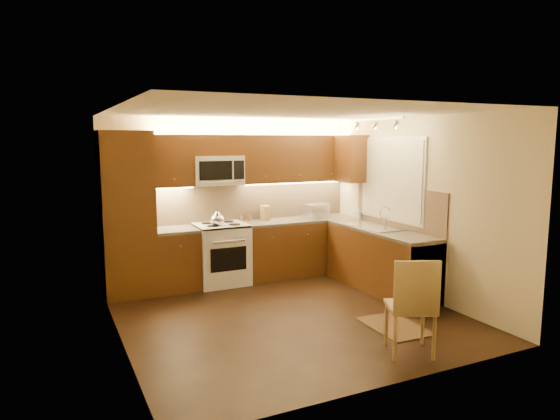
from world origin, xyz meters
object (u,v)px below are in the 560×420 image
sink (375,222)px  soap_bottle (359,213)px  toaster_oven (315,211)px  knife_block (265,213)px  microwave (217,170)px  dining_chair (410,305)px  kettle (217,218)px  stove (221,254)px

sink → soap_bottle: bearing=72.8°
toaster_oven → knife_block: size_ratio=1.64×
knife_block → soap_bottle: (1.44, -0.52, -0.03)m
toaster_oven → soap_bottle: bearing=-43.7°
microwave → knife_block: size_ratio=3.23×
microwave → soap_bottle: (2.24, -0.49, -0.73)m
knife_block → dining_chair: bearing=-89.2°
kettle → knife_block: kettle is taller
kettle → sink: bearing=-8.1°
knife_block → dining_chair: knife_block is taller
soap_bottle → stove: bearing=152.3°
microwave → stove: bearing=-90.0°
kettle → knife_block: 0.95m
knife_block → dining_chair: (0.13, -3.37, -0.51)m
stove → sink: bearing=-29.4°
kettle → stove: bearing=70.3°
sink → knife_block: size_ratio=3.66×
knife_block → dining_chair: size_ratio=0.23×
sink → knife_block: (-1.20, 1.30, 0.04)m
sink → toaster_oven: 1.21m
knife_block → microwave: bearing=-178.7°
kettle → knife_block: size_ratio=1.03×
dining_chair → kettle: bearing=133.3°
knife_block → toaster_oven: bearing=-10.9°
kettle → soap_bottle: bearing=11.9°
toaster_oven → soap_bottle: size_ratio=2.26×
stove → microwave: microwave is taller
kettle → soap_bottle: (2.34, -0.22, -0.06)m
stove → knife_block: 0.99m
toaster_oven → soap_bottle: toaster_oven is taller
microwave → kettle: bearing=-110.1°
dining_chair → sink: bearing=87.6°
microwave → toaster_oven: bearing=-3.6°
stove → knife_block: knife_block is taller
toaster_oven → knife_block: 0.86m
dining_chair → knife_block: bearing=117.0°
sink → microwave: bearing=147.8°
sink → kettle: bearing=154.5°
microwave → sink: microwave is taller
kettle → knife_block: (0.90, 0.30, -0.02)m
microwave → kettle: microwave is taller
knife_block → soap_bottle: 1.53m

